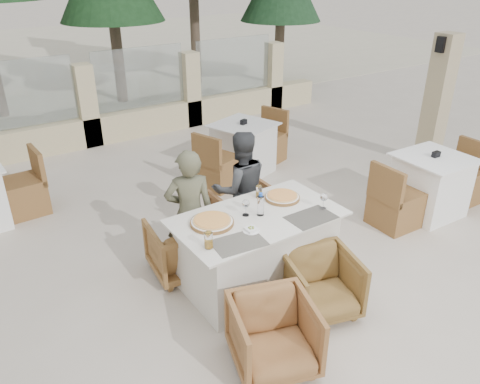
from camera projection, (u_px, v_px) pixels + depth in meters
ground at (248, 285)px, 4.70m from camera, size 80.00×80.00×0.00m
sand_patch at (0, 61)px, 15.09m from camera, size 30.00×16.00×0.01m
perimeter_wall_far at (86, 100)px, 7.91m from camera, size 10.00×0.34×1.60m
lantern_pillar at (437, 101)px, 7.10m from camera, size 0.34×0.34×2.00m
dining_table at (257, 250)px, 4.57m from camera, size 1.60×0.90×0.77m
placemat_near_left at (239, 243)px, 3.98m from camera, size 0.48×0.35×0.00m
placemat_near_right at (311, 217)px, 4.37m from camera, size 0.45×0.30×0.00m
pizza_left at (212, 222)px, 4.25m from camera, size 0.47×0.47×0.05m
pizza_right at (282, 197)px, 4.70m from camera, size 0.44×0.44×0.05m
water_bottle at (261, 204)px, 4.36m from camera, size 0.09×0.09×0.23m
wine_glass_centre at (246, 207)px, 4.37m from camera, size 0.10×0.10×0.18m
wine_glass_corner at (324, 200)px, 4.48m from camera, size 0.09×0.09×0.18m
beer_glass_left at (208, 240)px, 3.88m from camera, size 0.08×0.08×0.15m
beer_glass_right at (259, 192)px, 4.72m from camera, size 0.08×0.08×0.13m
olive_dish at (251, 229)px, 4.14m from camera, size 0.12×0.12×0.04m
armchair_far_left at (182, 247)px, 4.79m from camera, size 0.69×0.70×0.58m
armchair_far_right at (248, 218)px, 5.26m from camera, size 0.72×0.74×0.65m
armchair_near_left at (274, 336)px, 3.66m from camera, size 0.80×0.81×0.59m
armchair_near_right at (321, 284)px, 4.24m from camera, size 0.78×0.79×0.58m
diner_left at (190, 213)px, 4.65m from camera, size 0.57×0.47×1.34m
diner_right at (240, 189)px, 5.15m from camera, size 0.76×0.66×1.33m
bg_table_b at (243, 149)px, 7.02m from camera, size 1.81×1.30×0.77m
bg_table_c at (430, 185)px, 5.88m from camera, size 1.67×0.88×0.77m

